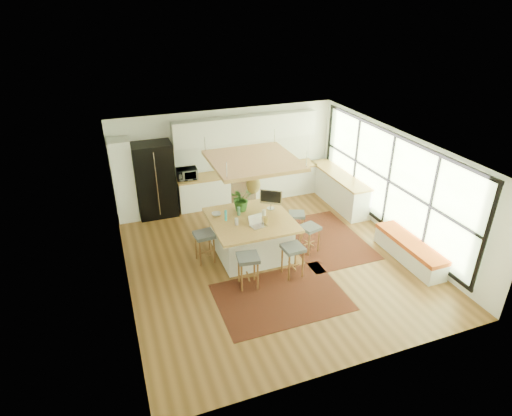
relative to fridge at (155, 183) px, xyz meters
name	(u,v)px	position (x,y,z in m)	size (l,w,h in m)	color
floor	(271,257)	(2.14, -3.18, -0.93)	(7.00, 7.00, 0.00)	brown
ceiling	(273,148)	(2.14, -3.18, 1.78)	(7.00, 7.00, 0.00)	white
wall_back	(227,155)	(2.14, 0.32, 0.42)	(6.50, 6.50, 0.00)	white
wall_front	(360,303)	(2.14, -6.68, 0.42)	(6.50, 6.50, 0.00)	white
wall_left	(120,232)	(-1.11, -3.18, 0.42)	(7.00, 7.00, 0.00)	white
wall_right	(395,185)	(5.39, -3.18, 0.42)	(7.00, 7.00, 0.00)	white
window_wall	(394,184)	(5.36, -3.18, 0.47)	(0.10, 6.20, 2.60)	black
pantry	(124,181)	(-0.81, 0.00, 0.20)	(0.55, 0.60, 2.25)	white
back_counter_base	(248,186)	(2.69, 0.00, -0.49)	(4.20, 0.60, 0.88)	white
back_counter_top	(248,171)	(2.69, 0.00, -0.03)	(4.24, 0.64, 0.05)	#AB7F3C
backsplash	(245,153)	(2.69, 0.30, 0.43)	(4.20, 0.02, 0.80)	white
upper_cabinets	(246,128)	(2.69, 0.14, 1.22)	(4.20, 0.34, 0.70)	white
range	(240,185)	(2.44, 0.00, -0.43)	(0.76, 0.62, 1.00)	#A5A5AA
right_counter_base	(339,189)	(5.07, -1.18, -0.49)	(0.60, 2.50, 0.88)	white
right_counter_top	(340,175)	(5.07, -1.18, -0.03)	(0.64, 2.54, 0.05)	#AB7F3C
window_bench	(409,251)	(5.09, -4.38, -0.68)	(0.52, 2.00, 0.50)	white
ceiling_panel	(253,172)	(1.84, -2.78, 1.12)	(1.86, 1.86, 0.80)	#AB7F3C
rug_near	(281,297)	(1.77, -4.61, -0.92)	(2.60, 1.80, 0.01)	black
rug_right	(324,239)	(3.70, -2.88, -0.92)	(1.80, 2.60, 0.01)	black
fridge	(155,183)	(0.00, 0.00, 0.00)	(1.03, 0.81, 2.07)	black
island	(251,236)	(1.76, -2.83, -0.46)	(1.85, 1.85, 0.93)	#AB7F3C
stool_near_left	(248,272)	(1.27, -4.01, -0.57)	(0.44, 0.44, 0.75)	#4C5154
stool_near_right	(292,261)	(2.30, -3.98, -0.57)	(0.44, 0.44, 0.74)	#4C5154
stool_right_front	(309,238)	(3.09, -3.23, -0.57)	(0.40, 0.40, 0.68)	#4C5154
stool_right_back	(296,224)	(3.10, -2.47, -0.57)	(0.39, 0.39, 0.65)	#4C5154
stool_left_side	(205,248)	(0.66, -2.77, -0.57)	(0.43, 0.43, 0.74)	#4C5154
laptop	(258,222)	(1.79, -3.23, 0.12)	(0.35, 0.37, 0.26)	#A5A5AA
monitor	(271,199)	(2.37, -2.52, 0.26)	(0.54, 0.19, 0.50)	#A5A5AA
microwave	(187,173)	(0.89, -0.01, 0.19)	(0.55, 0.30, 0.37)	#A5A5AA
island_plant	(241,201)	(1.69, -2.34, 0.23)	(0.53, 0.59, 0.46)	#1E4C19
island_bowl	(216,214)	(1.06, -2.39, 0.03)	(0.21, 0.21, 0.05)	white
island_bottle_0	(227,217)	(1.21, -2.73, 0.10)	(0.07, 0.07, 0.19)	#31B8C4
island_bottle_1	(236,221)	(1.36, -2.98, 0.10)	(0.07, 0.07, 0.19)	#BCBCC2
island_bottle_2	(266,219)	(2.01, -3.13, 0.10)	(0.07, 0.07, 0.19)	olive
island_bottle_3	(264,212)	(2.11, -2.78, 0.10)	(0.07, 0.07, 0.19)	white
island_bottle_4	(239,212)	(1.56, -2.58, 0.10)	(0.07, 0.07, 0.19)	#518769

